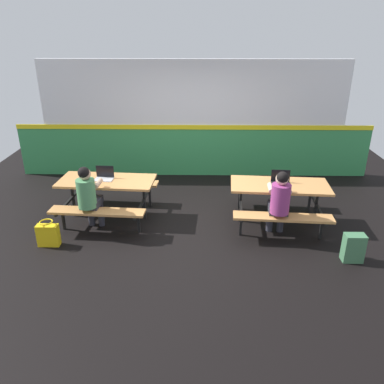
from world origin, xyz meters
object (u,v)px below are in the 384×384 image
at_px(laptop_silver, 104,177).
at_px(picnic_table_left, 107,189).
at_px(backpack_dark, 353,248).
at_px(tote_bag_bright, 48,235).
at_px(laptop_dark, 281,181).
at_px(student_nearer, 88,194).
at_px(student_further, 280,199).
at_px(picnic_table_right, 279,193).

bearing_deg(laptop_silver, picnic_table_left, -41.97).
height_order(picnic_table_left, backpack_dark, picnic_table_left).
distance_m(laptop_silver, tote_bag_bright, 1.39).
bearing_deg(laptop_silver, laptop_dark, -2.99).
distance_m(laptop_dark, tote_bag_bright, 3.94).
xyz_separation_m(laptop_dark, tote_bag_bright, (-3.80, -0.87, -0.59)).
distance_m(student_nearer, tote_bag_bright, 0.89).
bearing_deg(student_nearer, student_further, -2.99).
height_order(picnic_table_left, student_nearer, student_nearer).
bearing_deg(backpack_dark, student_further, 147.54).
distance_m(picnic_table_right, laptop_silver, 3.08).
xyz_separation_m(picnic_table_right, tote_bag_bright, (-3.79, -0.83, -0.38)).
xyz_separation_m(student_further, laptop_silver, (-2.96, 0.75, 0.08)).
relative_size(picnic_table_left, student_nearer, 1.43).
height_order(picnic_table_right, backpack_dark, picnic_table_right).
bearing_deg(backpack_dark, picnic_table_right, 127.03).
bearing_deg(picnic_table_left, laptop_silver, 138.03).
distance_m(student_nearer, backpack_dark, 4.21).
xyz_separation_m(picnic_table_left, backpack_dark, (3.92, -1.35, -0.36)).
bearing_deg(student_further, laptop_dark, 77.98).
xyz_separation_m(laptop_silver, backpack_dark, (3.97, -1.39, -0.57)).
xyz_separation_m(picnic_table_left, tote_bag_bright, (-0.76, -0.99, -0.38)).
relative_size(laptop_silver, laptop_dark, 1.00).
xyz_separation_m(picnic_table_right, student_further, (-0.11, -0.55, 0.13)).
height_order(picnic_table_left, laptop_dark, laptop_dark).
bearing_deg(laptop_dark, laptop_silver, 177.01).
height_order(picnic_table_right, student_nearer, student_nearer).
bearing_deg(picnic_table_left, student_further, -13.63).
xyz_separation_m(picnic_table_right, laptop_silver, (-3.07, 0.20, 0.21)).
relative_size(picnic_table_left, laptop_silver, 5.14).
bearing_deg(student_further, picnic_table_right, 78.69).
distance_m(student_nearer, laptop_dark, 3.25).
height_order(student_further, backpack_dark, student_further).
xyz_separation_m(picnic_table_left, laptop_silver, (-0.05, 0.04, 0.21)).
xyz_separation_m(backpack_dark, tote_bag_bright, (-4.69, 0.36, -0.02)).
relative_size(laptop_silver, backpack_dark, 0.76).
xyz_separation_m(laptop_silver, tote_bag_bright, (-0.72, -1.03, -0.59)).
distance_m(laptop_silver, backpack_dark, 4.24).
distance_m(laptop_silver, laptop_dark, 3.09).
height_order(student_nearer, laptop_dark, student_nearer).
height_order(student_nearer, laptop_silver, student_nearer).
bearing_deg(backpack_dark, laptop_dark, 125.75).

